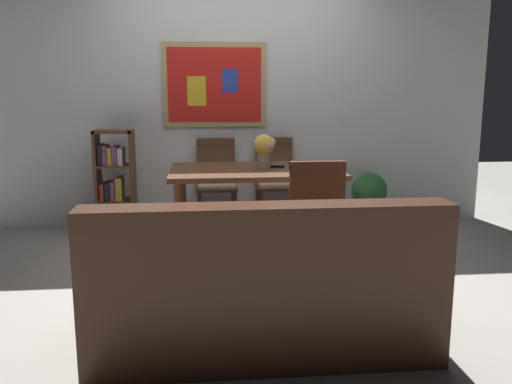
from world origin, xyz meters
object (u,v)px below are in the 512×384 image
dining_chair_near_right (314,212)px  dining_table (255,180)px  leather_couch (261,291)px  flower_vase (264,148)px  bookshelf (115,189)px  potted_ivy (369,198)px  dining_chair_far_right (275,175)px  tv_remote (275,166)px  dining_chair_far_left (216,177)px

dining_chair_near_right → dining_table: bearing=111.9°
leather_couch → flower_vase: (0.22, 1.73, 0.59)m
dining_table → bookshelf: bookshelf is taller
potted_ivy → flower_vase: size_ratio=2.06×
dining_chair_far_right → dining_chair_near_right: bearing=-88.5°
dining_chair_far_right → potted_ivy: bearing=-4.9°
potted_ivy → tv_remote: tv_remote is taller
dining_chair_far_right → tv_remote: 0.84m
dining_chair_far_right → potted_ivy: (0.96, -0.08, -0.24)m
potted_ivy → dining_table: bearing=-148.1°
dining_chair_near_right → potted_ivy: bearing=60.3°
leather_couch → tv_remote: (0.32, 1.76, 0.43)m
tv_remote → leather_couch: bearing=-100.2°
leather_couch → potted_ivy: (1.38, 2.48, -0.01)m
tv_remote → dining_chair_near_right: bearing=-80.2°
dining_chair_far_left → leather_couch: 2.57m
dining_table → flower_vase: flower_vase is taller
dining_chair_far_left → flower_vase: size_ratio=3.20×
dining_table → leather_couch: (-0.13, -1.70, -0.33)m
dining_chair_far_right → bookshelf: 1.57m
dining_chair_far_left → leather_couch: (0.17, -2.55, -0.23)m
dining_table → bookshelf: 1.47m
dining_table → flower_vase: size_ratio=4.94×
leather_couch → bookshelf: bearing=115.1°
dining_table → dining_chair_far_left: (-0.30, 0.85, -0.10)m
bookshelf → dining_chair_near_right: bearing=-44.0°
dining_chair_near_right → dining_chair_far_left: (-0.63, 1.68, 0.00)m
potted_ivy → flower_vase: bearing=-147.4°
dining_chair_far_right → leather_couch: size_ratio=0.51×
dining_chair_far_left → dining_chair_far_right: bearing=0.9°
dining_chair_far_right → tv_remote: (-0.11, -0.80, 0.21)m
dining_chair_near_right → dining_chair_far_right: same height
dining_chair_near_right → dining_chair_far_left: 1.79m
dining_chair_near_right → tv_remote: dining_chair_near_right is taller
bookshelf → potted_ivy: bookshelf is taller
dining_chair_far_left → bookshelf: bearing=-172.4°
dining_table → dining_chair_near_right: (0.33, -0.83, -0.10)m
dining_chair_far_left → potted_ivy: dining_chair_far_left is taller
dining_table → tv_remote: (0.18, 0.06, 0.11)m
bookshelf → tv_remote: size_ratio=6.27×
dining_table → tv_remote: bearing=17.0°
dining_chair_far_left → bookshelf: 0.98m
bookshelf → dining_chair_far_right: bearing=5.1°
dining_table → leather_couch: size_ratio=0.78×
dining_chair_far_right → flower_vase: flower_vase is taller
dining_chair_near_right → bookshelf: 2.23m
leather_couch → potted_ivy: size_ratio=3.07×
leather_couch → potted_ivy: leather_couch is taller
flower_vase → tv_remote: 0.19m
dining_chair_far_right → leather_couch: dining_chair_far_right is taller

